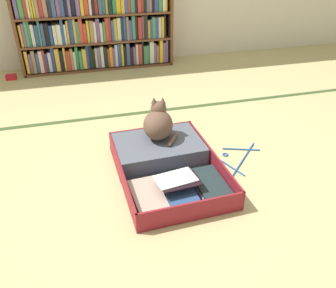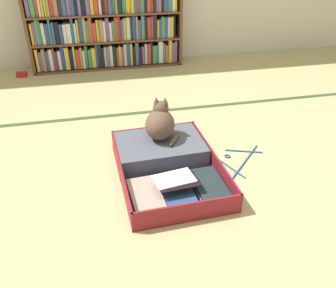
{
  "view_description": "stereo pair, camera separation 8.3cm",
  "coord_description": "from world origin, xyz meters",
  "views": [
    {
      "loc": [
        -0.45,
        -1.64,
        1.29
      ],
      "look_at": [
        0.01,
        0.05,
        0.23
      ],
      "focal_mm": 37.07,
      "sensor_mm": 36.0,
      "label": 1
    },
    {
      "loc": [
        -0.37,
        -1.66,
        1.29
      ],
      "look_at": [
        0.01,
        0.05,
        0.23
      ],
      "focal_mm": 37.07,
      "sensor_mm": 36.0,
      "label": 2
    }
  ],
  "objects": [
    {
      "name": "black_cat",
      "position": [
        0.02,
        0.33,
        0.23
      ],
      "size": [
        0.27,
        0.3,
        0.27
      ],
      "color": "brown",
      "rests_on": "open_suitcase"
    },
    {
      "name": "ground_plane",
      "position": [
        0.0,
        0.0,
        0.0
      ],
      "size": [
        10.0,
        10.0,
        0.0
      ],
      "primitive_type": "plane",
      "color": "tan"
    },
    {
      "name": "clothes_hanger",
      "position": [
        0.51,
        0.11,
        0.01
      ],
      "size": [
        0.34,
        0.35,
        0.01
      ],
      "color": "#20529A",
      "rests_on": "ground_plane"
    },
    {
      "name": "open_suitcase",
      "position": [
        0.01,
        0.14,
        0.05
      ],
      "size": [
        0.62,
        0.88,
        0.13
      ],
      "color": "maroon",
      "rests_on": "ground_plane"
    },
    {
      "name": "small_red_pouch",
      "position": [
        -1.12,
        2.1,
        0.02
      ],
      "size": [
        0.1,
        0.07,
        0.05
      ],
      "color": "red",
      "rests_on": "ground_plane"
    },
    {
      "name": "bookshelf",
      "position": [
        -0.2,
        2.24,
        0.43
      ],
      "size": [
        1.63,
        0.28,
        0.88
      ],
      "color": "brown",
      "rests_on": "ground_plane"
    },
    {
      "name": "tatami_border",
      "position": [
        0.0,
        0.97,
        0.0
      ],
      "size": [
        4.8,
        0.05,
        0.0
      ],
      "color": "#395028",
      "rests_on": "ground_plane"
    }
  ]
}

